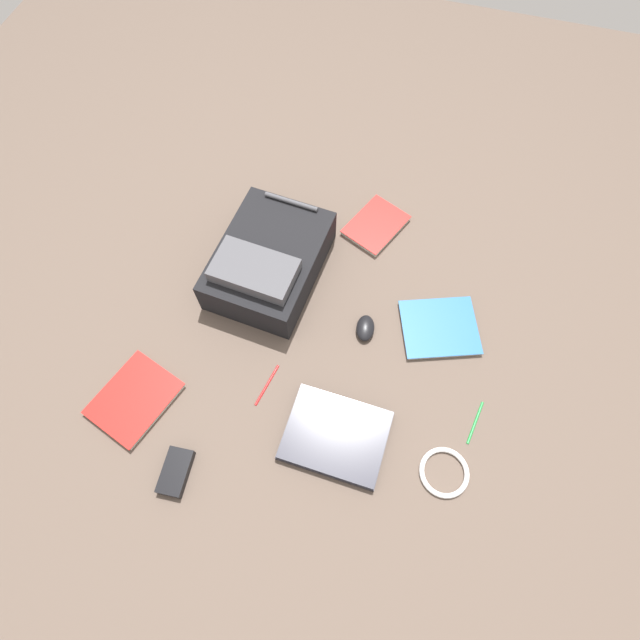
{
  "coord_description": "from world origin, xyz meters",
  "views": [
    {
      "loc": [
        0.2,
        -0.67,
        1.53
      ],
      "look_at": [
        -0.01,
        0.04,
        0.02
      ],
      "focal_mm": 28.13,
      "sensor_mm": 36.0,
      "label": 1
    }
  ],
  "objects_px": {
    "laptop": "(336,435)",
    "book_blue": "(376,225)",
    "pen_black": "(475,422)",
    "book_comic": "(135,399)",
    "book_red": "(439,328)",
    "power_brick": "(176,472)",
    "computer_mouse": "(365,328)",
    "pen_blue": "(267,385)",
    "cable_coil": "(444,472)",
    "backpack": "(268,261)"
  },
  "relations": [
    {
      "from": "backpack",
      "to": "pen_blue",
      "type": "xyz_separation_m",
      "value": [
        0.13,
        -0.4,
        -0.07
      ]
    },
    {
      "from": "power_brick",
      "to": "computer_mouse",
      "type": "bearing_deg",
      "value": 55.34
    },
    {
      "from": "book_comic",
      "to": "pen_black",
      "type": "distance_m",
      "value": 1.06
    },
    {
      "from": "cable_coil",
      "to": "pen_black",
      "type": "relative_size",
      "value": 1.02
    },
    {
      "from": "laptop",
      "to": "pen_blue",
      "type": "relative_size",
      "value": 2.09
    },
    {
      "from": "book_blue",
      "to": "pen_blue",
      "type": "height_order",
      "value": "book_blue"
    },
    {
      "from": "laptop",
      "to": "book_comic",
      "type": "distance_m",
      "value": 0.64
    },
    {
      "from": "book_blue",
      "to": "pen_black",
      "type": "bearing_deg",
      "value": -53.53
    },
    {
      "from": "pen_black",
      "to": "book_comic",
      "type": "bearing_deg",
      "value": -167.61
    },
    {
      "from": "computer_mouse",
      "to": "cable_coil",
      "type": "xyz_separation_m",
      "value": [
        0.34,
        -0.39,
        -0.01
      ]
    },
    {
      "from": "book_red",
      "to": "pen_black",
      "type": "relative_size",
      "value": 2.14
    },
    {
      "from": "book_red",
      "to": "power_brick",
      "type": "distance_m",
      "value": 0.95
    },
    {
      "from": "book_red",
      "to": "pen_blue",
      "type": "distance_m",
      "value": 0.6
    },
    {
      "from": "laptop",
      "to": "pen_black",
      "type": "bearing_deg",
      "value": 21.98
    },
    {
      "from": "power_brick",
      "to": "pen_blue",
      "type": "relative_size",
      "value": 0.91
    },
    {
      "from": "cable_coil",
      "to": "book_blue",
      "type": "bearing_deg",
      "value": 116.41
    },
    {
      "from": "book_comic",
      "to": "computer_mouse",
      "type": "relative_size",
      "value": 3.16
    },
    {
      "from": "book_blue",
      "to": "book_comic",
      "type": "relative_size",
      "value": 0.89
    },
    {
      "from": "laptop",
      "to": "power_brick",
      "type": "bearing_deg",
      "value": -150.85
    },
    {
      "from": "laptop",
      "to": "book_blue",
      "type": "height_order",
      "value": "laptop"
    },
    {
      "from": "laptop",
      "to": "cable_coil",
      "type": "height_order",
      "value": "laptop"
    },
    {
      "from": "book_red",
      "to": "pen_black",
      "type": "bearing_deg",
      "value": -59.87
    },
    {
      "from": "computer_mouse",
      "to": "cable_coil",
      "type": "distance_m",
      "value": 0.51
    },
    {
      "from": "computer_mouse",
      "to": "pen_black",
      "type": "bearing_deg",
      "value": -36.28
    },
    {
      "from": "book_comic",
      "to": "laptop",
      "type": "bearing_deg",
      "value": 5.91
    },
    {
      "from": "book_red",
      "to": "book_blue",
      "type": "distance_m",
      "value": 0.46
    },
    {
      "from": "book_blue",
      "to": "cable_coil",
      "type": "bearing_deg",
      "value": -63.59
    },
    {
      "from": "backpack",
      "to": "book_red",
      "type": "xyz_separation_m",
      "value": [
        0.62,
        -0.05,
        -0.07
      ]
    },
    {
      "from": "backpack",
      "to": "laptop",
      "type": "distance_m",
      "value": 0.63
    },
    {
      "from": "power_brick",
      "to": "pen_blue",
      "type": "xyz_separation_m",
      "value": [
        0.17,
        0.33,
        -0.01
      ]
    },
    {
      "from": "laptop",
      "to": "book_red",
      "type": "height_order",
      "value": "laptop"
    },
    {
      "from": "book_red",
      "to": "computer_mouse",
      "type": "height_order",
      "value": "computer_mouse"
    },
    {
      "from": "pen_black",
      "to": "pen_blue",
      "type": "xyz_separation_m",
      "value": [
        -0.66,
        -0.07,
        0.0
      ]
    },
    {
      "from": "book_red",
      "to": "cable_coil",
      "type": "xyz_separation_m",
      "value": [
        0.1,
        -0.46,
        -0.0
      ]
    },
    {
      "from": "power_brick",
      "to": "pen_black",
      "type": "xyz_separation_m",
      "value": [
        0.83,
        0.4,
        -0.01
      ]
    },
    {
      "from": "book_red",
      "to": "pen_black",
      "type": "xyz_separation_m",
      "value": [
        0.17,
        -0.29,
        -0.0
      ]
    },
    {
      "from": "computer_mouse",
      "to": "backpack",
      "type": "bearing_deg",
      "value": 153.21
    },
    {
      "from": "book_comic",
      "to": "cable_coil",
      "type": "relative_size",
      "value": 2.05
    },
    {
      "from": "backpack",
      "to": "book_blue",
      "type": "distance_m",
      "value": 0.44
    },
    {
      "from": "cable_coil",
      "to": "laptop",
      "type": "bearing_deg",
      "value": 177.75
    },
    {
      "from": "book_blue",
      "to": "pen_black",
      "type": "xyz_separation_m",
      "value": [
        0.47,
        -0.64,
        -0.01
      ]
    },
    {
      "from": "laptop",
      "to": "pen_black",
      "type": "relative_size",
      "value": 2.14
    },
    {
      "from": "computer_mouse",
      "to": "cable_coil",
      "type": "bearing_deg",
      "value": -57.63
    },
    {
      "from": "book_red",
      "to": "cable_coil",
      "type": "distance_m",
      "value": 0.47
    },
    {
      "from": "book_blue",
      "to": "pen_black",
      "type": "relative_size",
      "value": 1.86
    },
    {
      "from": "laptop",
      "to": "book_red",
      "type": "xyz_separation_m",
      "value": [
        0.24,
        0.45,
        -0.01
      ]
    },
    {
      "from": "cable_coil",
      "to": "pen_blue",
      "type": "bearing_deg",
      "value": 169.45
    },
    {
      "from": "book_comic",
      "to": "power_brick",
      "type": "distance_m",
      "value": 0.27
    },
    {
      "from": "book_red",
      "to": "cable_coil",
      "type": "bearing_deg",
      "value": -77.89
    },
    {
      "from": "laptop",
      "to": "book_red",
      "type": "distance_m",
      "value": 0.51
    }
  ]
}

